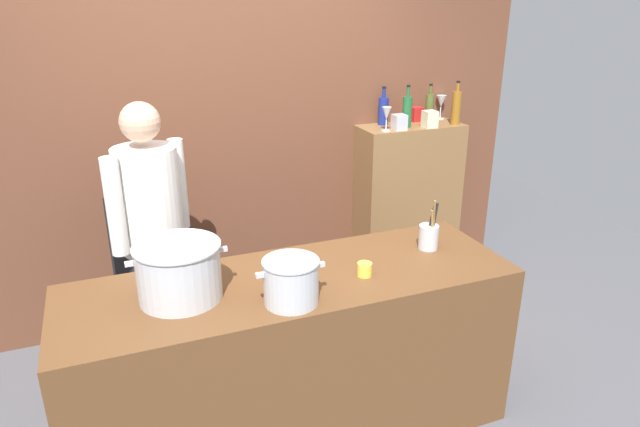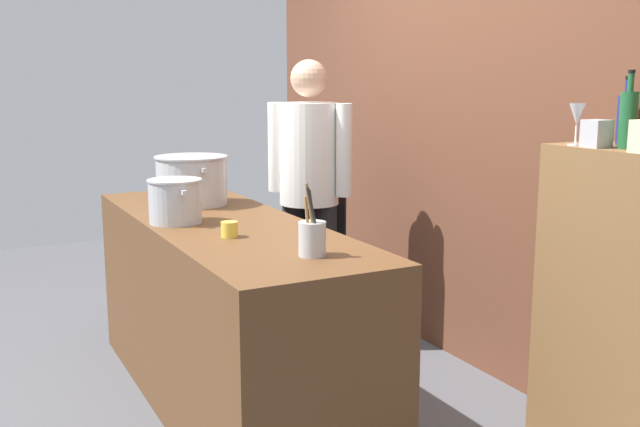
{
  "view_description": "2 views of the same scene",
  "coord_description": "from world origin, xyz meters",
  "px_view_note": "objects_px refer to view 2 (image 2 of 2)",
  "views": [
    {
      "loc": [
        -0.76,
        -2.28,
        2.16
      ],
      "look_at": [
        0.28,
        0.35,
        1.07
      ],
      "focal_mm": 31.69,
      "sensor_mm": 36.0,
      "label": 1
    },
    {
      "loc": [
        3.15,
        -1.14,
        1.55
      ],
      "look_at": [
        0.19,
        0.4,
        0.93
      ],
      "focal_mm": 40.85,
      "sensor_mm": 36.0,
      "label": 2
    }
  ],
  "objects_px": {
    "wine_bottle_cobalt": "(626,119)",
    "wine_bottle_green": "(628,119)",
    "utensil_crock": "(312,237)",
    "butter_jar": "(229,229)",
    "stockpot_small": "(175,201)",
    "chef": "(310,182)",
    "wine_glass_short": "(577,116)",
    "stockpot_large": "(192,180)",
    "spice_tin_silver": "(597,134)"
  },
  "relations": [
    {
      "from": "wine_bottle_green",
      "to": "spice_tin_silver",
      "type": "xyz_separation_m",
      "value": [
        -0.09,
        -0.06,
        -0.06
      ]
    },
    {
      "from": "chef",
      "to": "utensil_crock",
      "type": "xyz_separation_m",
      "value": [
        1.35,
        -0.67,
        0.01
      ]
    },
    {
      "from": "chef",
      "to": "wine_bottle_green",
      "type": "xyz_separation_m",
      "value": [
        1.82,
        0.42,
        0.44
      ]
    },
    {
      "from": "stockpot_small",
      "to": "wine_glass_short",
      "type": "height_order",
      "value": "wine_glass_short"
    },
    {
      "from": "chef",
      "to": "stockpot_small",
      "type": "height_order",
      "value": "chef"
    },
    {
      "from": "stockpot_small",
      "to": "wine_bottle_cobalt",
      "type": "height_order",
      "value": "wine_bottle_cobalt"
    },
    {
      "from": "stockpot_large",
      "to": "wine_bottle_cobalt",
      "type": "height_order",
      "value": "wine_bottle_cobalt"
    },
    {
      "from": "utensil_crock",
      "to": "wine_glass_short",
      "type": "distance_m",
      "value": 1.15
    },
    {
      "from": "stockpot_large",
      "to": "stockpot_small",
      "type": "height_order",
      "value": "stockpot_large"
    },
    {
      "from": "stockpot_small",
      "to": "butter_jar",
      "type": "relative_size",
      "value": 4.37
    },
    {
      "from": "wine_bottle_cobalt",
      "to": "wine_bottle_green",
      "type": "xyz_separation_m",
      "value": [
        0.12,
        -0.13,
        0.01
      ]
    },
    {
      "from": "stockpot_large",
      "to": "wine_bottle_green",
      "type": "bearing_deg",
      "value": 32.72
    },
    {
      "from": "utensil_crock",
      "to": "spice_tin_silver",
      "type": "xyz_separation_m",
      "value": [
        0.37,
        1.03,
        0.37
      ]
    },
    {
      "from": "utensil_crock",
      "to": "wine_bottle_cobalt",
      "type": "bearing_deg",
      "value": 74.1
    },
    {
      "from": "wine_bottle_green",
      "to": "wine_glass_short",
      "type": "xyz_separation_m",
      "value": [
        -0.19,
        -0.06,
        0.0
      ]
    },
    {
      "from": "stockpot_small",
      "to": "utensil_crock",
      "type": "bearing_deg",
      "value": 17.29
    },
    {
      "from": "wine_bottle_cobalt",
      "to": "wine_bottle_green",
      "type": "height_order",
      "value": "wine_bottle_green"
    },
    {
      "from": "wine_bottle_green",
      "to": "stockpot_large",
      "type": "bearing_deg",
      "value": -147.28
    },
    {
      "from": "stockpot_small",
      "to": "wine_glass_short",
      "type": "bearing_deg",
      "value": 48.88
    },
    {
      "from": "utensil_crock",
      "to": "butter_jar",
      "type": "xyz_separation_m",
      "value": [
        -0.45,
        -0.16,
        -0.04
      ]
    },
    {
      "from": "wine_bottle_cobalt",
      "to": "wine_bottle_green",
      "type": "distance_m",
      "value": 0.18
    },
    {
      "from": "chef",
      "to": "stockpot_small",
      "type": "xyz_separation_m",
      "value": [
        0.49,
        -0.94,
        0.04
      ]
    },
    {
      "from": "utensil_crock",
      "to": "wine_bottle_cobalt",
      "type": "xyz_separation_m",
      "value": [
        0.35,
        1.22,
        0.43
      ]
    },
    {
      "from": "wine_glass_short",
      "to": "spice_tin_silver",
      "type": "distance_m",
      "value": 0.12
    },
    {
      "from": "chef",
      "to": "stockpot_small",
      "type": "bearing_deg",
      "value": 81.58
    },
    {
      "from": "wine_bottle_cobalt",
      "to": "chef",
      "type": "bearing_deg",
      "value": -161.99
    },
    {
      "from": "stockpot_large",
      "to": "butter_jar",
      "type": "relative_size",
      "value": 6.13
    },
    {
      "from": "wine_bottle_green",
      "to": "utensil_crock",
      "type": "bearing_deg",
      "value": -113.14
    },
    {
      "from": "stockpot_large",
      "to": "stockpot_small",
      "type": "relative_size",
      "value": 1.4
    },
    {
      "from": "wine_bottle_cobalt",
      "to": "wine_glass_short",
      "type": "bearing_deg",
      "value": -111.48
    },
    {
      "from": "spice_tin_silver",
      "to": "chef",
      "type": "bearing_deg",
      "value": -168.11
    },
    {
      "from": "utensil_crock",
      "to": "spice_tin_silver",
      "type": "bearing_deg",
      "value": 70.07
    },
    {
      "from": "wine_bottle_cobalt",
      "to": "wine_glass_short",
      "type": "height_order",
      "value": "wine_bottle_cobalt"
    },
    {
      "from": "utensil_crock",
      "to": "wine_bottle_green",
      "type": "height_order",
      "value": "wine_bottle_green"
    },
    {
      "from": "stockpot_small",
      "to": "wine_bottle_green",
      "type": "distance_m",
      "value": 1.94
    },
    {
      "from": "utensil_crock",
      "to": "butter_jar",
      "type": "relative_size",
      "value": 3.89
    },
    {
      "from": "utensil_crock",
      "to": "wine_glass_short",
      "type": "xyz_separation_m",
      "value": [
        0.27,
        1.03,
        0.44
      ]
    },
    {
      "from": "wine_bottle_green",
      "to": "chef",
      "type": "bearing_deg",
      "value": -166.95
    },
    {
      "from": "stockpot_large",
      "to": "wine_glass_short",
      "type": "height_order",
      "value": "wine_glass_short"
    },
    {
      "from": "chef",
      "to": "wine_glass_short",
      "type": "height_order",
      "value": "chef"
    },
    {
      "from": "chef",
      "to": "spice_tin_silver",
      "type": "height_order",
      "value": "chef"
    },
    {
      "from": "stockpot_large",
      "to": "wine_glass_short",
      "type": "distance_m",
      "value": 1.95
    },
    {
      "from": "stockpot_large",
      "to": "wine_bottle_green",
      "type": "xyz_separation_m",
      "value": [
        1.77,
        1.14,
        0.38
      ]
    },
    {
      "from": "utensil_crock",
      "to": "wine_bottle_cobalt",
      "type": "height_order",
      "value": "wine_bottle_cobalt"
    },
    {
      "from": "butter_jar",
      "to": "wine_bottle_green",
      "type": "bearing_deg",
      "value": 53.67
    },
    {
      "from": "chef",
      "to": "stockpot_small",
      "type": "distance_m",
      "value": 1.06
    },
    {
      "from": "stockpot_large",
      "to": "butter_jar",
      "type": "height_order",
      "value": "stockpot_large"
    },
    {
      "from": "utensil_crock",
      "to": "butter_jar",
      "type": "bearing_deg",
      "value": -160.68
    },
    {
      "from": "wine_glass_short",
      "to": "spice_tin_silver",
      "type": "xyz_separation_m",
      "value": [
        0.1,
        0.0,
        -0.06
      ]
    },
    {
      "from": "wine_bottle_cobalt",
      "to": "wine_bottle_green",
      "type": "relative_size",
      "value": 0.92
    }
  ]
}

